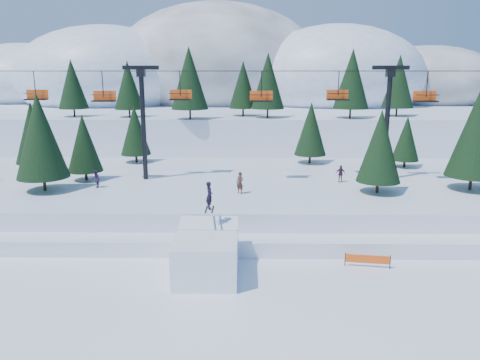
{
  "coord_description": "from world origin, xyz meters",
  "views": [
    {
      "loc": [
        0.39,
        -24.29,
        12.19
      ],
      "look_at": [
        -0.05,
        6.0,
        5.2
      ],
      "focal_mm": 35.0,
      "sensor_mm": 36.0,
      "label": 1
    }
  ],
  "objects_px": {
    "banner_far": "(368,247)",
    "chairlift": "(253,105)",
    "banner_near": "(368,259)",
    "jump_kicker": "(207,254)"
  },
  "relations": [
    {
      "from": "banner_near",
      "to": "banner_far",
      "type": "distance_m",
      "value": 2.24
    },
    {
      "from": "chairlift",
      "to": "banner_near",
      "type": "relative_size",
      "value": 16.26
    },
    {
      "from": "chairlift",
      "to": "banner_far",
      "type": "distance_m",
      "value": 16.86
    },
    {
      "from": "jump_kicker",
      "to": "chairlift",
      "type": "xyz_separation_m",
      "value": [
        2.96,
        15.7,
        7.94
      ]
    },
    {
      "from": "jump_kicker",
      "to": "banner_far",
      "type": "height_order",
      "value": "jump_kicker"
    },
    {
      "from": "chairlift",
      "to": "banner_near",
      "type": "distance_m",
      "value": 18.25
    },
    {
      "from": "banner_far",
      "to": "chairlift",
      "type": "bearing_deg",
      "value": 122.71
    },
    {
      "from": "jump_kicker",
      "to": "banner_near",
      "type": "distance_m",
      "value": 10.3
    },
    {
      "from": "chairlift",
      "to": "banner_near",
      "type": "height_order",
      "value": "chairlift"
    },
    {
      "from": "jump_kicker",
      "to": "chairlift",
      "type": "height_order",
      "value": "chairlift"
    }
  ]
}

